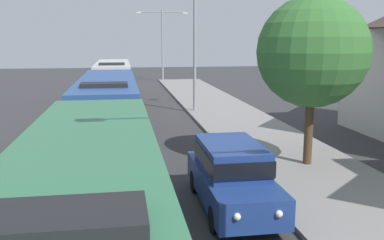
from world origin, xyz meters
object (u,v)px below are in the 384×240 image
Objects in this scene: bus_lead at (88,220)px; white_suv at (231,173)px; streetlamp_far at (162,37)px; bus_middle at (113,80)px; streetlamp_mid at (195,34)px; roadside_tree at (313,52)px; bus_second_in_line at (108,108)px.

bus_lead is 5.65m from white_suv.
bus_middle is at bearing -108.01° from streetlamp_far.
bus_lead is 26.57m from bus_middle.
bus_lead is 43.63m from streetlamp_far.
bus_lead is at bearing -104.62° from streetlamp_mid.
white_suv is 0.63× the size of streetlamp_far.
bus_lead is at bearing -134.68° from roadside_tree.
roadside_tree reaches higher than bus_middle.
streetlamp_far is at bearing 90.00° from streetlamp_mid.
roadside_tree is at bearing -80.61° from streetlamp_mid.
bus_lead reaches higher than white_suv.
bus_second_in_line is at bearing -100.05° from streetlamp_far.
bus_lead is 1.38× the size of streetlamp_mid.
streetlamp_far is (5.40, 43.17, 3.32)m from bus_lead.
white_suv is at bearing -95.89° from streetlamp_mid.
streetlamp_mid is 1.30× the size of roadside_tree.
streetlamp_mid reaches higher than roadside_tree.
streetlamp_mid reaches higher than bus_middle.
bus_lead is 12.70m from bus_second_in_line.
bus_middle is at bearing 111.76° from roadside_tree.
bus_second_in_line is 1.46× the size of streetlamp_mid.
roadside_tree is at bearing -86.53° from streetlamp_far.
roadside_tree is at bearing -68.24° from bus_middle.
streetlamp_far is 1.26× the size of roadside_tree.
bus_lead is 1.42× the size of streetlamp_far.
bus_second_in_line is at bearing -90.00° from bus_middle.
bus_lead is at bearing -90.00° from bus_second_in_line.
roadside_tree is (7.56, -18.93, 2.66)m from bus_middle.
bus_second_in_line is 1.51× the size of streetlamp_far.
streetlamp_mid is (5.40, 7.99, 3.45)m from bus_second_in_line.
white_suv is 17.06m from streetlamp_mid.
bus_second_in_line is 2.39× the size of white_suv.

